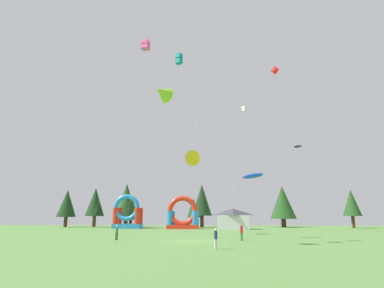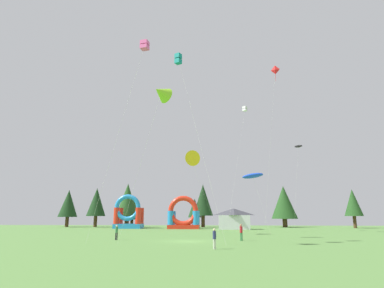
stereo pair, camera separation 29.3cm
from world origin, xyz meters
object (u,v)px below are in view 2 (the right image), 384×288
(kite_lime_delta, at_px, (161,93))
(festival_tent, at_px, (234,219))
(kite_black_parafoil, at_px, (298,146))
(person_near_camera, at_px, (214,237))
(kite_blue_parafoil, at_px, (253,176))
(inflatable_red_slide, at_px, (184,217))
(kite_yellow_delta, at_px, (190,159))
(kite_pink_box, at_px, (145,46))
(person_midfield, at_px, (117,231))
(kite_teal_box, at_px, (178,59))
(person_left_edge, at_px, (241,231))
(inflatable_orange_dome, at_px, (128,216))
(kite_white_box, at_px, (245,109))
(kite_red_diamond, at_px, (275,72))

(kite_lime_delta, xyz_separation_m, festival_tent, (8.42, 38.57, -11.92))
(kite_black_parafoil, relative_size, person_near_camera, 9.05)
(kite_blue_parafoil, xyz_separation_m, inflatable_red_slide, (-11.32, 27.80, -5.14))
(kite_yellow_delta, relative_size, kite_pink_box, 0.59)
(person_midfield, bearing_deg, kite_pink_box, 129.93)
(kite_blue_parafoil, bearing_deg, kite_black_parafoil, 57.32)
(kite_teal_box, bearing_deg, person_left_edge, 31.14)
(kite_teal_box, distance_m, kite_lime_delta, 6.56)
(kite_yellow_delta, relative_size, kite_black_parafoil, 0.83)
(person_near_camera, height_order, person_left_edge, person_left_edge)
(kite_blue_parafoil, relative_size, inflatable_red_slide, 1.21)
(kite_blue_parafoil, relative_size, festival_tent, 1.34)
(person_near_camera, bearing_deg, kite_pink_box, -66.69)
(person_midfield, xyz_separation_m, festival_tent, (14.42, 30.65, 1.05))
(person_left_edge, bearing_deg, person_midfield, 39.93)
(inflatable_orange_dome, relative_size, festival_tent, 1.18)
(kite_teal_box, distance_m, festival_tent, 39.44)
(kite_lime_delta, relative_size, person_midfield, 9.13)
(festival_tent, bearing_deg, person_left_edge, -91.48)
(person_left_edge, bearing_deg, kite_yellow_delta, -19.86)
(kite_pink_box, bearing_deg, inflatable_orange_dome, 106.08)
(inflatable_orange_dome, height_order, festival_tent, inflatable_orange_dome)
(kite_teal_box, distance_m, person_near_camera, 19.32)
(kite_white_box, height_order, person_near_camera, kite_white_box)
(kite_blue_parafoil, xyz_separation_m, inflatable_orange_dome, (-23.13, 28.90, -4.87))
(person_near_camera, bearing_deg, inflatable_red_slide, -123.08)
(person_midfield, xyz_separation_m, inflatable_red_slide, (4.26, 32.31, 1.36))
(person_near_camera, height_order, person_midfield, person_midfield)
(kite_black_parafoil, bearing_deg, kite_white_box, 162.58)
(person_near_camera, relative_size, inflatable_orange_dome, 0.23)
(person_near_camera, relative_size, person_left_edge, 0.93)
(kite_yellow_delta, bearing_deg, inflatable_red_slide, 98.12)
(kite_blue_parafoil, height_order, person_left_edge, kite_blue_parafoil)
(inflatable_red_slide, bearing_deg, kite_pink_box, -90.54)
(kite_teal_box, relative_size, kite_white_box, 0.89)
(kite_teal_box, relative_size, person_midfield, 12.17)
(person_midfield, bearing_deg, kite_red_diamond, -139.40)
(kite_teal_box, relative_size, inflatable_red_slide, 2.99)
(kite_white_box, bearing_deg, kite_yellow_delta, -130.32)
(kite_lime_delta, xyz_separation_m, person_near_camera, (4.83, -1.57, -12.97))
(person_near_camera, bearing_deg, kite_blue_parafoil, -150.76)
(inflatable_red_slide, bearing_deg, person_left_edge, -73.94)
(kite_black_parafoil, xyz_separation_m, festival_tent, (-10.62, 11.40, -12.10))
(inflatable_red_slide, bearing_deg, kite_blue_parafoil, -67.85)
(kite_lime_delta, bearing_deg, kite_yellow_delta, 86.11)
(person_near_camera, bearing_deg, kite_red_diamond, -155.51)
(kite_yellow_delta, relative_size, kite_blue_parafoil, 1.50)
(person_left_edge, distance_m, person_midfield, 13.62)
(kite_black_parafoil, height_order, inflatable_red_slide, kite_black_parafoil)
(kite_lime_delta, height_order, inflatable_red_slide, kite_lime_delta)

